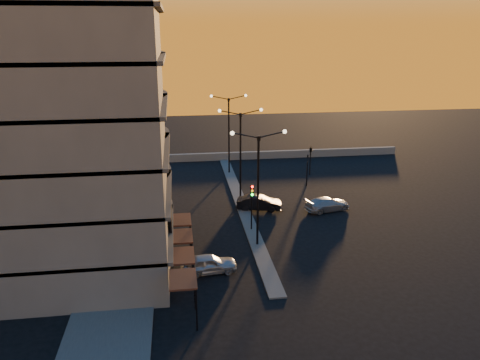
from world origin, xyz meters
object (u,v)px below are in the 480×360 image
car_sedan (259,203)px  streetlamp_mid (240,148)px  traffic_light_main (252,200)px  car_hatchback (209,264)px  car_wagon (327,204)px

car_sedan → streetlamp_mid: bearing=45.8°
traffic_light_main → car_hatchback: size_ratio=1.06×
traffic_light_main → car_sedan: traffic_light_main is taller
car_sedan → car_wagon: size_ratio=0.96×
streetlamp_mid → traffic_light_main: bearing=-90.0°
streetlamp_mid → car_hatchback: size_ratio=2.36×
streetlamp_mid → car_hatchback: (-4.22, -13.88, -4.91)m
streetlamp_mid → car_wagon: streetlamp_mid is taller
traffic_light_main → car_wagon: (8.00, 3.75, -2.23)m
traffic_light_main → car_wagon: bearing=25.1°
car_hatchback → streetlamp_mid: bearing=-22.0°
car_hatchback → car_wagon: 16.11m
streetlamp_mid → car_hatchback: streetlamp_mid is taller
car_sedan → car_hatchback: bearing=166.6°
car_hatchback → car_wagon: car_hatchback is taller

